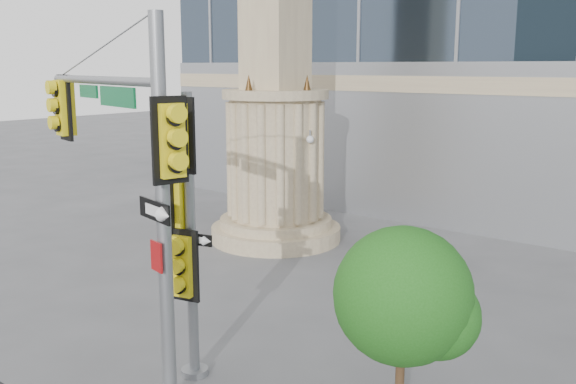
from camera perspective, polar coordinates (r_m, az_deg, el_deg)
The scene contains 4 objects.
monument at distance 21.26m, azimuth -1.13°, elevation 10.23°, with size 4.40×4.40×16.60m.
main_signal_pole at distance 11.78m, azimuth -13.88°, elevation 2.53°, with size 5.12×1.62×6.71m.
secondary_signal_pole at distance 11.85m, azimuth -9.26°, elevation -2.07°, with size 1.00×0.72×5.41m.
street_tree at distance 10.22m, azimuth 10.40°, elevation -9.56°, with size 2.22×2.17×3.46m.
Camera 1 is at (7.60, -7.33, 5.86)m, focal length 40.00 mm.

